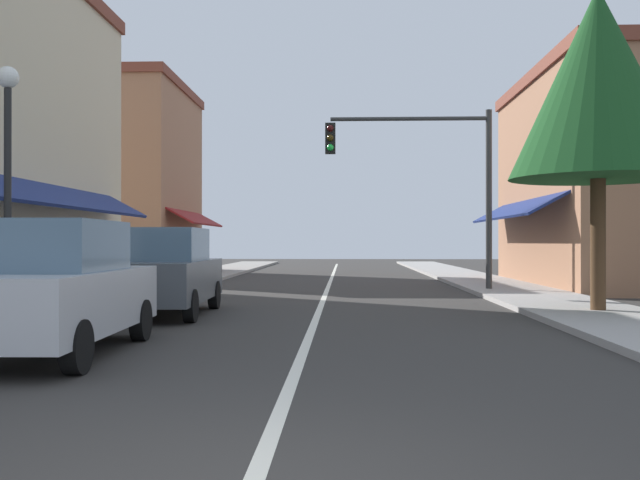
{
  "coord_description": "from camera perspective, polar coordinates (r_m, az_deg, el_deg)",
  "views": [
    {
      "loc": [
        0.57,
        -3.8,
        1.49
      ],
      "look_at": [
        -0.14,
        15.93,
        1.55
      ],
      "focal_mm": 39.42,
      "sensor_mm": 36.0,
      "label": 1
    }
  ],
  "objects": [
    {
      "name": "parked_car_nearest_left",
      "position": [
        9.86,
        -20.88,
        -3.69
      ],
      "size": [
        1.87,
        4.14,
        1.77
      ],
      "rotation": [
        0.0,
        0.0,
        0.03
      ],
      "color": "#B7BABF",
      "rests_on": "ground"
    },
    {
      "name": "tree_right_near",
      "position": [
        15.57,
        21.63,
        11.73
      ],
      "size": [
        3.54,
        3.54,
        6.66
      ],
      "color": "#4C331E",
      "rests_on": "ground"
    },
    {
      "name": "storefront_far_left",
      "position": [
        33.39,
        -15.02,
        4.76
      ],
      "size": [
        6.13,
        8.2,
        8.7
      ],
      "color": "#9E6B4C",
      "rests_on": "ground"
    },
    {
      "name": "lane_center_stripe",
      "position": [
        21.85,
        0.57,
        -4.07
      ],
      "size": [
        0.14,
        52.0,
        0.01
      ],
      "primitive_type": "cube",
      "color": "silver",
      "rests_on": "ground"
    },
    {
      "name": "street_lamp_left_near",
      "position": [
        12.76,
        -24.02,
        6.63
      ],
      "size": [
        0.36,
        0.36,
        4.39
      ],
      "color": "black",
      "rests_on": "ground"
    },
    {
      "name": "parked_car_second_left",
      "position": [
        14.61,
        -12.51,
        -2.55
      ],
      "size": [
        1.86,
        4.14,
        1.77
      ],
      "rotation": [
        0.0,
        0.0,
        0.02
      ],
      "color": "#4C5156",
      "rests_on": "ground"
    },
    {
      "name": "storefront_right_block",
      "position": [
        25.4,
        21.99,
        4.63
      ],
      "size": [
        6.12,
        10.2,
        7.21
      ],
      "color": "#9E6B4C",
      "rests_on": "ground"
    },
    {
      "name": "sidewalk_left",
      "position": [
        22.67,
        -13.49,
        -3.78
      ],
      "size": [
        2.6,
        56.0,
        0.12
      ],
      "primitive_type": "cube",
      "color": "gray",
      "rests_on": "ground"
    },
    {
      "name": "traffic_signal_mast_arm",
      "position": [
        21.04,
        8.93,
        5.84
      ],
      "size": [
        4.91,
        0.5,
        5.39
      ],
      "color": "#333333",
      "rests_on": "ground"
    },
    {
      "name": "sidewalk_right",
      "position": [
        22.39,
        14.82,
        -3.82
      ],
      "size": [
        2.6,
        56.0,
        0.12
      ],
      "primitive_type": "cube",
      "color": "#A39E99",
      "rests_on": "ground"
    },
    {
      "name": "ground_plane",
      "position": [
        21.85,
        0.57,
        -4.07
      ],
      "size": [
        80.0,
        80.0,
        0.0
      ],
      "primitive_type": "plane",
      "color": "#33302D"
    }
  ]
}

